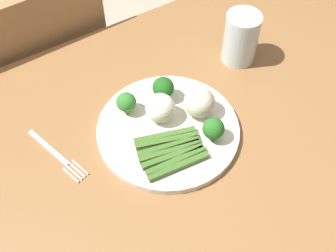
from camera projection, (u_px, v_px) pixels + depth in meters
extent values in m
cube|color=olive|center=(190.00, 148.00, 0.86)|extent=(1.34, 0.82, 0.04)
cylinder|color=olive|center=(272.00, 65.00, 1.53)|extent=(0.07, 0.07, 0.70)
cube|color=#9E754C|center=(33.00, 78.00, 1.33)|extent=(0.42, 0.42, 0.02)
cube|color=#9E754C|center=(41.00, 65.00, 1.07)|extent=(0.38, 0.04, 0.40)
cylinder|color=#9E754C|center=(71.00, 76.00, 1.66)|extent=(0.04, 0.04, 0.45)
cylinder|color=#9E754C|center=(113.00, 134.00, 1.49)|extent=(0.04, 0.04, 0.45)
cylinder|color=#9E754C|center=(23.00, 180.00, 1.38)|extent=(0.04, 0.04, 0.45)
cylinder|color=silver|center=(168.00, 130.00, 0.85)|extent=(0.29, 0.29, 0.01)
cube|color=#3D6626|center=(165.00, 136.00, 0.83)|extent=(0.12, 0.05, 0.01)
cube|color=#3D6626|center=(167.00, 141.00, 0.82)|extent=(0.12, 0.05, 0.01)
cube|color=#3D6626|center=(168.00, 146.00, 0.81)|extent=(0.12, 0.04, 0.01)
cube|color=#3D6626|center=(170.00, 151.00, 0.80)|extent=(0.12, 0.04, 0.01)
cube|color=#3D6626|center=(172.00, 157.00, 0.80)|extent=(0.12, 0.03, 0.01)
cube|color=#3D6626|center=(176.00, 161.00, 0.79)|extent=(0.12, 0.02, 0.01)
cube|color=#3D6626|center=(179.00, 167.00, 0.78)|extent=(0.12, 0.02, 0.01)
cylinder|color=#609E3D|center=(127.00, 109.00, 0.87)|extent=(0.01, 0.01, 0.01)
sphere|color=#337A2D|center=(126.00, 102.00, 0.85)|extent=(0.04, 0.04, 0.04)
cylinder|color=#568E33|center=(212.00, 136.00, 0.82)|extent=(0.02, 0.02, 0.02)
sphere|color=#286B23|center=(213.00, 128.00, 0.81)|extent=(0.04, 0.04, 0.04)
cylinder|color=#4C7F2B|center=(163.00, 96.00, 0.89)|extent=(0.02, 0.02, 0.02)
sphere|color=#1E5B1C|center=(163.00, 88.00, 0.87)|extent=(0.05, 0.05, 0.05)
sphere|color=white|center=(160.00, 108.00, 0.84)|extent=(0.06, 0.06, 0.06)
sphere|color=beige|center=(199.00, 102.00, 0.84)|extent=(0.06, 0.06, 0.06)
cube|color=silver|center=(49.00, 148.00, 0.83)|extent=(0.04, 0.12, 0.00)
cube|color=silver|center=(71.00, 175.00, 0.79)|extent=(0.02, 0.04, 0.00)
cube|color=silver|center=(74.00, 173.00, 0.80)|extent=(0.02, 0.04, 0.00)
cube|color=silver|center=(77.00, 170.00, 0.80)|extent=(0.02, 0.04, 0.00)
cube|color=silver|center=(81.00, 167.00, 0.80)|extent=(0.02, 0.04, 0.00)
cylinder|color=silver|center=(241.00, 38.00, 0.94)|extent=(0.08, 0.08, 0.12)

